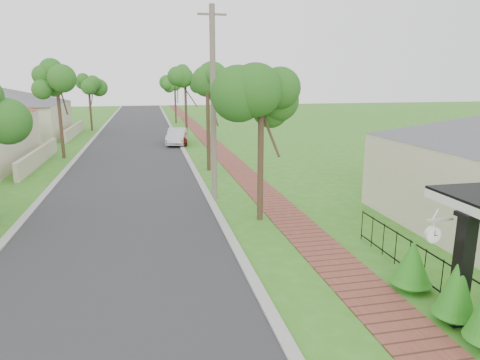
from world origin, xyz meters
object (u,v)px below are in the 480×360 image
object	(u,v)px
parked_car_white	(177,137)
station_clock	(433,233)
utility_pole	(213,105)
parked_car_red	(177,136)
near_tree	(261,102)
porch_post	(461,275)

from	to	relation	value
parked_car_white	station_clock	size ratio (longest dim) A/B	6.14
utility_pole	parked_car_red	bearing A→B (deg)	91.71
parked_car_red	near_tree	size ratio (longest dim) A/B	0.72
parked_car_red	parked_car_white	bearing A→B (deg)	-87.08
near_tree	station_clock	xyz separation A→B (m)	(1.93, -7.33, -2.43)
near_tree	porch_post	bearing A→B (deg)	-72.63
parked_car_red	station_clock	distance (m)	27.65
parked_car_white	near_tree	xyz separation A→B (m)	(1.73, -19.69, 3.73)
parked_car_red	station_clock	xyz separation A→B (m)	(3.66, -27.38, 1.27)
porch_post	station_clock	distance (m)	1.04
near_tree	station_clock	world-z (taller)	near_tree
parked_car_red	utility_pole	bearing A→B (deg)	-85.37
porch_post	parked_car_red	distance (m)	28.09
parked_car_white	near_tree	size ratio (longest dim) A/B	0.72
near_tree	utility_pole	distance (m)	3.50
parked_car_red	parked_car_white	world-z (taller)	parked_car_red
parked_car_white	utility_pole	world-z (taller)	utility_pole
parked_car_red	parked_car_white	distance (m)	0.36
station_clock	porch_post	bearing A→B (deg)	-39.32
utility_pole	station_clock	xyz separation A→B (m)	(3.16, -10.60, -2.19)
station_clock	parked_car_red	bearing A→B (deg)	97.62
parked_car_white	station_clock	xyz separation A→B (m)	(3.66, -27.02, 1.30)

